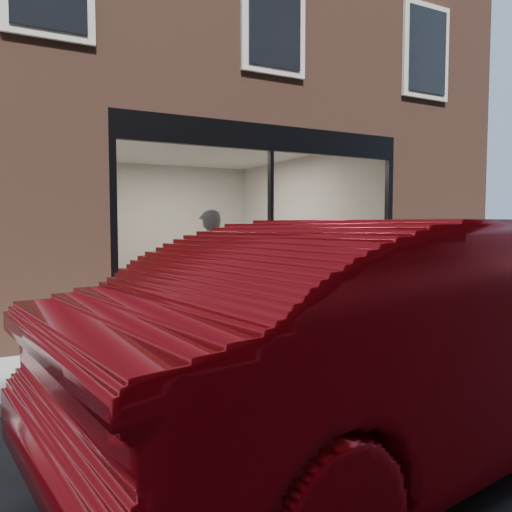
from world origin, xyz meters
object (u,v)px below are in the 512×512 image
cafe_table_right (269,275)px  person (209,267)px  cafe_chair_left (162,302)px  parked_car (408,336)px  banquette (259,310)px  cafe_chair_right (302,290)px  cafe_table_left (172,276)px

cafe_table_right → person: bearing=-166.6°
person → cafe_table_right: person is taller
cafe_chair_left → parked_car: parked_car is taller
banquette → cafe_chair_right: banquette is taller
banquette → person: 1.10m
cafe_chair_right → parked_car: bearing=68.4°
person → cafe_chair_right: 3.11m
cafe_table_right → parked_car: parked_car is taller
banquette → person: bearing=163.0°
cafe_table_left → cafe_chair_left: bearing=102.0°
cafe_chair_right → person: bearing=32.1°
cafe_table_left → banquette: bearing=-43.8°
banquette → cafe_table_right: 0.91m
cafe_chair_left → cafe_table_right: bearing=157.3°
cafe_table_left → cafe_table_right: bearing=-18.1°
person → parked_car: size_ratio=0.37×
cafe_chair_right → banquette: bearing=45.4°
person → cafe_table_right: 1.35m
cafe_table_left → cafe_chair_right: 3.13m
banquette → cafe_chair_left: bearing=129.6°
person → cafe_chair_left: person is taller
cafe_table_left → parked_car: 5.69m
cafe_chair_left → parked_car: size_ratio=0.08×
person → banquette: bearing=168.1°
banquette → cafe_table_right: cafe_table_right is taller
cafe_table_left → cafe_chair_right: cafe_table_left is taller
cafe_table_left → cafe_chair_right: (3.04, 0.53, -0.50)m
person → parked_car: bearing=90.1°
cafe_table_left → cafe_table_right: 1.73m
cafe_table_left → cafe_chair_right: size_ratio=1.37×
cafe_table_right → cafe_chair_right: 1.83m
cafe_table_left → parked_car: parked_car is taller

